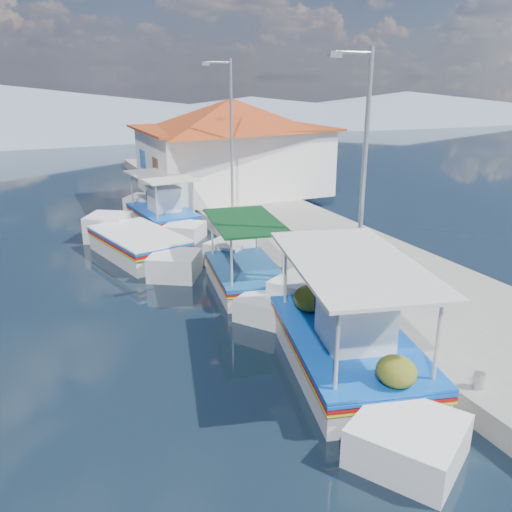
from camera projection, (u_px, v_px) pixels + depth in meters
name	position (u px, v px, depth m)	size (l,w,h in m)	color
ground	(222.00, 377.00, 10.84)	(160.00, 160.00, 0.00)	black
quay	(321.00, 248.00, 18.24)	(5.00, 44.00, 0.50)	gray
bollards	(276.00, 251.00, 16.65)	(0.20, 17.20, 0.30)	#A5A8AD
main_caique	(345.00, 345.00, 11.08)	(3.59, 7.84, 2.66)	silver
caique_green_canopy	(244.00, 276.00, 15.39)	(2.41, 5.96, 2.26)	silver
caique_blue_hull	(139.00, 246.00, 18.11)	(3.13, 6.79, 1.24)	silver
caique_far	(162.00, 215.00, 21.94)	(2.36, 6.57, 2.31)	silver
harbor_building	(232.00, 144.00, 25.33)	(10.49, 10.49, 4.40)	white
lamp_post_near	(362.00, 161.00, 13.09)	(1.21, 0.14, 6.00)	#A5A8AD
lamp_post_far	(229.00, 130.00, 20.88)	(1.21, 0.14, 6.00)	#A5A8AD
mountain_ridge	(104.00, 112.00, 61.19)	(171.40, 96.00, 5.50)	gray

